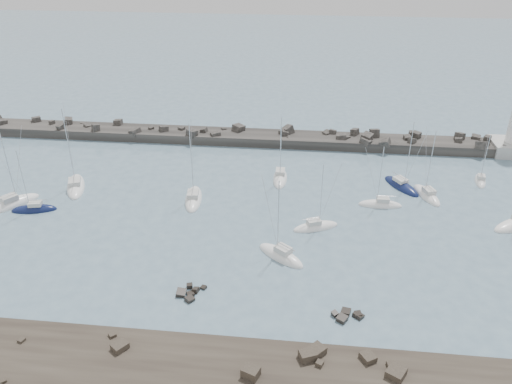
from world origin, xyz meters
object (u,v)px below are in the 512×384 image
sailboat_0 (13,204)px  sailboat_2 (34,210)px  sailboat_9 (427,195)px  sailboat_7 (401,186)px  lighthouse (512,138)px  sailboat_1 (76,187)px  sailboat_6 (316,227)px  sailboat_5 (280,178)px  sailboat_8 (380,205)px  sailboat_3 (194,199)px  sailboat_4 (281,256)px  sailboat_11 (480,181)px

sailboat_0 → sailboat_2: (4.05, -1.18, -0.02)m
sailboat_9 → sailboat_7: bearing=142.7°
lighthouse → sailboat_1: (-76.25, -22.90, -2.95)m
sailboat_2 → sailboat_6: bearing=-0.4°
sailboat_5 → sailboat_8: bearing=-24.8°
sailboat_3 → sailboat_4: 20.28m
sailboat_0 → sailboat_5: 42.85m
sailboat_2 → sailboat_7: sailboat_7 is taller
sailboat_5 → sailboat_11: sailboat_5 is taller
sailboat_1 → sailboat_7: (53.75, 6.14, -0.01)m
sailboat_3 → sailboat_11: sailboat_3 is taller
lighthouse → sailboat_6: (-36.59, -31.14, -2.96)m
sailboat_0 → sailboat_8: size_ratio=1.24×
sailboat_1 → sailboat_2: sailboat_1 is taller
sailboat_0 → sailboat_6: sailboat_0 is taller
sailboat_6 → sailboat_9: (17.73, 11.61, 0.00)m
sailboat_4 → sailboat_9: 29.38m
sailboat_1 → sailboat_4: sailboat_1 is taller
lighthouse → sailboat_11: bearing=-123.7°
sailboat_3 → sailboat_8: size_ratio=1.25×
sailboat_7 → sailboat_1: bearing=-173.5°
sailboat_9 → sailboat_11: bearing=32.0°
sailboat_3 → sailboat_1: bearing=174.4°
sailboat_2 → sailboat_11: bearing=14.0°
sailboat_0 → sailboat_2: bearing=-16.2°
sailboat_2 → sailboat_11: sailboat_2 is taller
sailboat_1 → sailboat_3: (20.37, -2.01, 0.00)m
sailboat_4 → sailboat_9: size_ratio=1.02×
sailboat_8 → sailboat_7: bearing=58.5°
sailboat_0 → sailboat_7: 62.21m
sailboat_4 → sailboat_11: 41.05m
sailboat_8 → sailboat_11: sailboat_8 is taller
sailboat_0 → sailboat_2: size_ratio=1.23×
lighthouse → sailboat_4: size_ratio=1.21×
sailboat_4 → sailboat_11: (32.19, 25.46, -0.02)m
sailboat_2 → sailboat_11: (70.44, 17.53, -0.00)m
sailboat_1 → sailboat_11: size_ratio=1.58×
sailboat_9 → sailboat_2: bearing=-169.4°
lighthouse → sailboat_3: lighthouse is taller
sailboat_7 → sailboat_11: bearing=14.2°
sailboat_6 → lighthouse: bearing=40.4°
sailboat_4 → sailboat_9: (22.21, 19.24, -0.02)m
sailboat_0 → sailboat_8: sailboat_0 is taller
sailboat_6 → sailboat_9: sailboat_9 is taller
sailboat_8 → sailboat_4: bearing=-133.4°
sailboat_0 → sailboat_6: bearing=-1.8°
sailboat_6 → sailboat_11: bearing=32.8°
sailboat_2 → sailboat_8: (52.67, 7.31, 0.00)m
sailboat_3 → sailboat_5: sailboat_3 is taller
sailboat_1 → sailboat_3: bearing=-5.6°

